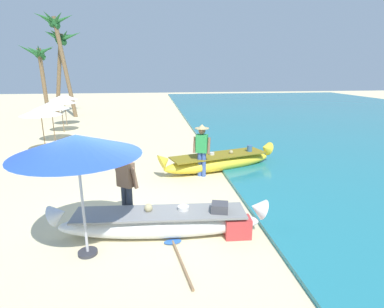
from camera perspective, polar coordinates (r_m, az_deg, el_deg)
name	(u,v)px	position (r m, az deg, el deg)	size (l,w,h in m)	color
ground_plane	(125,224)	(7.17, -12.58, -12.74)	(80.00, 80.00, 0.00)	beige
boat_white_foreground	(161,222)	(6.48, -5.83, -12.71)	(4.51, 1.00, 0.82)	white
boat_yellow_midground	(219,161)	(10.44, 5.08, -1.42)	(4.30, 1.93, 0.88)	yellow
person_vendor_hatted	(202,147)	(9.64, 1.86, 1.38)	(0.58, 0.44, 1.71)	#3D5BA8
person_tourist_customer	(126,184)	(6.82, -12.30, -5.55)	(0.55, 0.48, 1.66)	#333842
patio_umbrella_large	(76,146)	(5.51, -20.94, 1.49)	(2.21, 2.21, 2.31)	#B7B7BC
parasol_row_0	(41,111)	(13.62, -26.64, 7.19)	(1.60, 1.60, 1.91)	#8E6B47
parasol_row_1	(51,106)	(15.61, -25.04, 8.26)	(1.60, 1.60, 1.91)	#8E6B47
parasol_row_2	(61,100)	(18.02, -23.53, 9.23)	(1.60, 1.60, 1.91)	#8E6B47
parasol_row_3	(64,97)	(20.28, -22.98, 9.87)	(1.60, 1.60, 1.91)	#8E6B47
palm_tree_tall_inland	(61,46)	(25.09, -23.46, 18.22)	(2.76, 2.78, 6.16)	brown
palm_tree_leaning_seaward	(57,33)	(24.10, -24.11, 20.13)	(2.64, 2.56, 7.14)	brown
palm_tree_mid_cluster	(40,60)	(24.78, -26.73, 15.61)	(2.34, 2.67, 5.11)	brown
cooler_box	(238,227)	(6.50, 8.59, -13.50)	(0.53, 0.33, 0.43)	#C63838
paddle	(178,254)	(5.97, -2.63, -18.36)	(0.44, 1.57, 0.05)	#8E6B47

